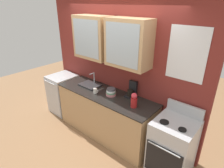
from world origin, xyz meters
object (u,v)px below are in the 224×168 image
at_px(stove_range, 172,147).
at_px(coffee_maker, 132,91).
at_px(bowl_stack, 111,92).
at_px(vase, 134,100).
at_px(sink_faucet, 90,85).
at_px(cup_near_sink, 95,91).
at_px(dishwasher, 63,93).

xyz_separation_m(stove_range, coffee_maker, (-0.98, 0.25, 0.57)).
distance_m(bowl_stack, vase, 0.57).
relative_size(stove_range, bowl_stack, 5.76).
distance_m(sink_faucet, bowl_stack, 0.62).
distance_m(stove_range, coffee_maker, 1.16).
height_order(sink_faucet, coffee_maker, coffee_maker).
distance_m(cup_near_sink, coffee_maker, 0.69).
bearing_deg(sink_faucet, cup_near_sink, -27.71).
xyz_separation_m(cup_near_sink, dishwasher, (-1.26, 0.11, -0.52)).
xyz_separation_m(bowl_stack, coffee_maker, (0.31, 0.23, 0.04)).
bearing_deg(bowl_stack, vase, -7.06).
distance_m(dishwasher, coffee_maker, 1.95).
bearing_deg(bowl_stack, coffee_maker, 36.62).
xyz_separation_m(cup_near_sink, coffee_maker, (0.59, 0.37, 0.06)).
relative_size(stove_range, coffee_maker, 3.83).
relative_size(vase, cup_near_sink, 2.34).
relative_size(dishwasher, coffee_maker, 3.21).
bearing_deg(bowl_stack, dishwasher, -178.98).
bearing_deg(coffee_maker, dishwasher, -172.07).
xyz_separation_m(bowl_stack, dishwasher, (-1.53, -0.03, -0.53)).
bearing_deg(bowl_stack, cup_near_sink, -154.03).
xyz_separation_m(stove_range, sink_faucet, (-1.91, 0.07, 0.48)).
relative_size(stove_range, sink_faucet, 2.64).
xyz_separation_m(bowl_stack, vase, (0.56, -0.07, 0.06)).
bearing_deg(coffee_maker, stove_range, -14.45).
distance_m(stove_range, cup_near_sink, 1.65).
height_order(bowl_stack, vase, vase).
bearing_deg(bowl_stack, stove_range, -1.03).
relative_size(vase, coffee_maker, 0.89).
height_order(cup_near_sink, dishwasher, cup_near_sink).
height_order(vase, coffee_maker, coffee_maker).
bearing_deg(cup_near_sink, dishwasher, 175.06).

